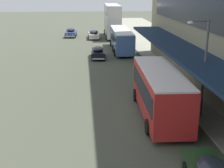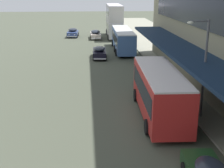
% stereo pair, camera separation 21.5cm
% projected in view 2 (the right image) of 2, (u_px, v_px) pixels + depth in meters
% --- Properties ---
extents(transit_bus_kerbside_front, '(2.82, 11.46, 3.08)m').
position_uv_depth(transit_bus_kerbside_front, '(123.00, 39.00, 44.78)').
color(transit_bus_kerbside_front, '#3E619A').
rests_on(transit_bus_kerbside_front, ground).
extents(transit_bus_kerbside_rear, '(2.88, 10.45, 5.87)m').
position_uv_depth(transit_bus_kerbside_rear, '(114.00, 20.00, 56.82)').
color(transit_bus_kerbside_rear, beige).
rests_on(transit_bus_kerbside_rear, ground).
extents(transit_bus_kerbside_far, '(3.06, 9.42, 3.36)m').
position_uv_depth(transit_bus_kerbside_far, '(160.00, 90.00, 21.75)').
color(transit_bus_kerbside_far, red).
rests_on(transit_bus_kerbside_far, ground).
extents(sedan_lead_near, '(1.95, 4.99, 1.58)m').
position_uv_depth(sedan_lead_near, '(96.00, 34.00, 55.89)').
color(sedan_lead_near, beige).
rests_on(sedan_lead_near, ground).
extents(sedan_trailing_mid, '(1.85, 4.76, 1.55)m').
position_uv_depth(sedan_trailing_mid, '(99.00, 52.00, 40.48)').
color(sedan_trailing_mid, black).
rests_on(sedan_trailing_mid, ground).
extents(sedan_trailing_near, '(2.15, 4.34, 1.60)m').
position_uv_depth(sedan_trailing_near, '(73.00, 33.00, 57.90)').
color(sedan_trailing_near, navy).
rests_on(sedan_trailing_near, ground).
extents(street_lamp, '(1.50, 0.28, 6.68)m').
position_uv_depth(street_lamp, '(203.00, 62.00, 20.72)').
color(street_lamp, '#4C4C51').
rests_on(street_lamp, sidewalk_kerb).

